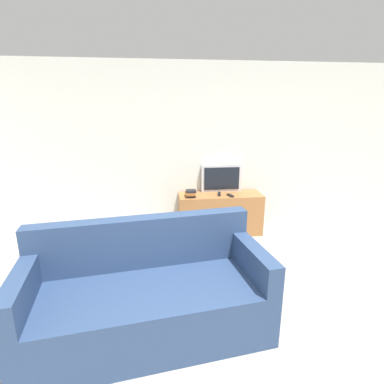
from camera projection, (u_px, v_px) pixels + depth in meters
The scene contains 7 objects.
wall_back at pixel (187, 150), 4.66m from camera, with size 9.00×0.06×2.60m.
tv_stand at pixel (220, 214), 4.72m from camera, with size 1.29×0.45×0.64m.
television at pixel (221, 178), 4.75m from camera, with size 0.64×0.09×0.43m.
couch at pixel (148, 298), 2.61m from camera, with size 2.13×1.14×0.96m.
book_stack at pixel (191, 193), 4.50m from camera, with size 0.16×0.22×0.10m.
remote_on_stand at pixel (219, 194), 4.60m from camera, with size 0.08×0.19×0.02m.
remote_secondary at pixel (230, 195), 4.53m from camera, with size 0.09×0.15×0.02m.
Camera 1 is at (-0.48, -1.61, 1.92)m, focal length 28.00 mm.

